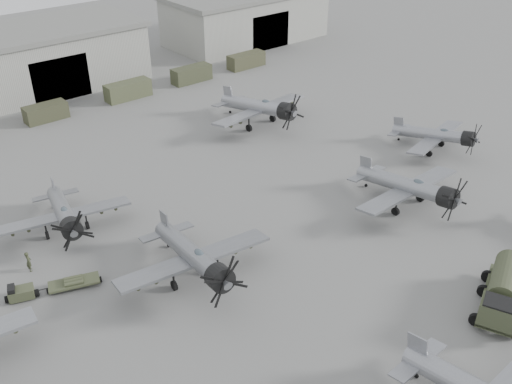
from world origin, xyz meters
TOP-DOWN VIEW (x-y plane):
  - ground at (0.00, 0.00)m, footprint 220.00×220.00m
  - hangar_center at (0.00, 61.96)m, footprint 29.00×14.80m
  - hangar_right at (38.00, 61.96)m, footprint 29.00×14.80m
  - support_truck_3 at (-4.59, 50.00)m, footprint 5.39×2.20m
  - support_truck_4 at (7.24, 50.00)m, footprint 6.48×2.20m
  - support_truck_5 at (17.90, 50.00)m, footprint 6.17×2.20m
  - support_truck_6 at (28.43, 50.00)m, footprint 6.33×2.20m
  - aircraft_mid_1 at (-8.07, 10.91)m, footprint 13.10×11.79m
  - aircraft_mid_2 at (14.00, 6.89)m, footprint 12.70×11.43m
  - aircraft_mid_3 at (26.43, 12.52)m, footprint 11.26×10.14m
  - aircraft_far_0 at (-13.28, 23.86)m, footprint 11.86×10.68m
  - aircraft_far_1 at (15.45, 30.74)m, footprint 14.05×12.64m
  - fuel_tanker at (7.76, -6.20)m, footprint 8.18×5.56m
  - tug_trailer at (-18.26, 17.36)m, footprint 6.85×3.44m
  - ground_crew at (-17.87, 20.89)m, footprint 0.57×0.74m

SIDE VIEW (x-z plane):
  - ground at x=0.00m, z-range 0.00..0.00m
  - tug_trailer at x=-18.26m, z-range -0.17..1.20m
  - ground_crew at x=-17.87m, z-range 0.00..1.82m
  - support_truck_3 at x=-4.59m, z-range 0.00..2.10m
  - support_truck_6 at x=28.43m, z-range 0.00..2.25m
  - support_truck_5 at x=17.90m, z-range 0.00..2.31m
  - support_truck_4 at x=7.24m, z-range 0.00..2.38m
  - fuel_tanker at x=7.76m, z-range 0.22..3.23m
  - aircraft_mid_3 at x=26.43m, z-range -0.20..4.27m
  - aircraft_far_0 at x=-13.28m, z-range -0.21..4.50m
  - aircraft_mid_2 at x=14.00m, z-range -0.23..4.89m
  - aircraft_mid_1 at x=-8.07m, z-range -0.24..4.97m
  - aircraft_far_1 at x=15.45m, z-range -0.25..5.35m
  - hangar_center at x=0.00m, z-range 0.02..8.72m
  - hangar_right at x=38.00m, z-range 0.02..8.72m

